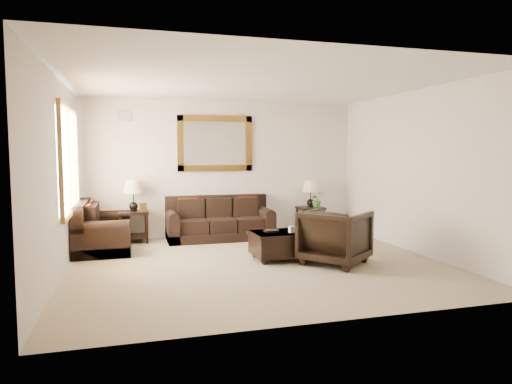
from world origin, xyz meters
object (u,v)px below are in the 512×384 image
object	(u,v)px
loveseat	(100,232)
armchair	(335,234)
coffee_table	(292,242)
end_table_right	(310,199)
end_table_left	(133,201)
sofa	(219,223)

from	to	relation	value
loveseat	armchair	world-z (taller)	armchair
loveseat	coffee_table	distance (m)	3.30
end_table_right	loveseat	bearing A→B (deg)	-171.47
loveseat	end_table_right	size ratio (longest dim) A/B	1.38
end_table_right	armchair	distance (m)	2.65
armchair	end_table_right	bearing A→B (deg)	-53.96
loveseat	coffee_table	size ratio (longest dim) A/B	1.16
end_table_right	coffee_table	size ratio (longest dim) A/B	0.84
coffee_table	end_table_left	bearing A→B (deg)	137.67
end_table_left	loveseat	bearing A→B (deg)	-133.63
sofa	end_table_left	size ratio (longest dim) A/B	1.72
loveseat	end_table_left	world-z (taller)	end_table_left
end_table_left	coffee_table	size ratio (longest dim) A/B	0.90
end_table_left	end_table_right	world-z (taller)	end_table_left
sofa	loveseat	bearing A→B (deg)	-166.87
end_table_left	coffee_table	world-z (taller)	end_table_left
sofa	coffee_table	xyz separation A→B (m)	(0.79, -1.96, -0.03)
sofa	armchair	xyz separation A→B (m)	(1.29, -2.44, 0.15)
end_table_right	coffee_table	world-z (taller)	end_table_right
sofa	loveseat	size ratio (longest dim) A/B	1.33
sofa	end_table_right	bearing A→B (deg)	3.25
coffee_table	loveseat	bearing A→B (deg)	152.22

